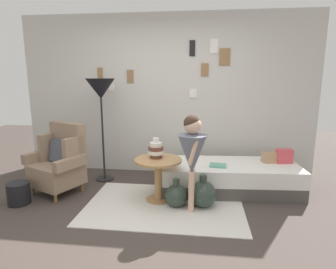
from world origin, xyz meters
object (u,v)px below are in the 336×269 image
object	(u,v)px
vase_striped	(156,150)
magazine_basket	(19,193)
daybed	(230,177)
book_on_daybed	(218,165)
armchair	(60,161)
person_child	(192,150)
side_table	(158,171)
demijohn_near	(176,195)
demijohn_far	(203,194)
floor_lamp	(101,92)

from	to	relation	value
vase_striped	magazine_basket	size ratio (longest dim) A/B	0.94
daybed	book_on_daybed	size ratio (longest dim) A/B	8.85
armchair	person_child	bearing A→B (deg)	-11.80
side_table	demijohn_near	size ratio (longest dim) A/B	1.65
daybed	side_table	distance (m)	1.09
person_child	magazine_basket	size ratio (longest dim) A/B	4.21
armchair	book_on_daybed	bearing A→B (deg)	3.89
magazine_basket	side_table	bearing A→B (deg)	9.99
daybed	demijohn_near	world-z (taller)	daybed
demijohn_far	daybed	bearing A→B (deg)	56.42
side_table	person_child	distance (m)	0.61
vase_striped	book_on_daybed	distance (m)	0.90
daybed	vase_striped	distance (m)	1.18
side_table	vase_striped	size ratio (longest dim) A/B	2.31
side_table	person_child	xyz separation A→B (m)	(0.44, -0.24, 0.35)
side_table	book_on_daybed	xyz separation A→B (m)	(0.78, 0.30, 0.00)
armchair	floor_lamp	distance (m)	1.16
book_on_daybed	magazine_basket	xyz separation A→B (m)	(-2.55, -0.61, -0.28)
floor_lamp	magazine_basket	world-z (taller)	floor_lamp
floor_lamp	daybed	bearing A→B (deg)	-6.26
daybed	demijohn_far	size ratio (longest dim) A/B	4.63
book_on_daybed	demijohn_far	distance (m)	0.52
daybed	demijohn_far	xyz separation A→B (m)	(-0.38, -0.57, -0.03)
side_table	vase_striped	distance (m)	0.27
daybed	side_table	size ratio (longest dim) A/B	3.19
book_on_daybed	demijohn_far	xyz separation A→B (m)	(-0.20, -0.42, -0.24)
book_on_daybed	magazine_basket	bearing A→B (deg)	-166.45
side_table	person_child	bearing A→B (deg)	-28.10
book_on_daybed	magazine_basket	world-z (taller)	book_on_daybed
vase_striped	magazine_basket	distance (m)	1.85
daybed	vase_striped	size ratio (longest dim) A/B	7.38
vase_striped	demijohn_near	xyz separation A→B (m)	(0.29, -0.20, -0.53)
demijohn_far	book_on_daybed	bearing A→B (deg)	64.48
vase_striped	floor_lamp	xyz separation A→B (m)	(-0.93, 0.61, 0.70)
side_table	book_on_daybed	distance (m)	0.84
person_child	book_on_daybed	xyz separation A→B (m)	(0.34, 0.54, -0.34)
vase_striped	floor_lamp	distance (m)	1.32
side_table	demijohn_near	world-z (taller)	side_table
book_on_daybed	demijohn_near	distance (m)	0.75
daybed	vase_striped	bearing A→B (deg)	-158.08
vase_striped	demijohn_far	distance (m)	0.82
armchair	demijohn_near	distance (m)	1.72
daybed	demijohn_far	bearing A→B (deg)	-123.58
side_table	demijohn_far	bearing A→B (deg)	-11.31
armchair	daybed	xyz separation A→B (m)	(2.39, 0.30, -0.24)
daybed	person_child	world-z (taller)	person_child
book_on_daybed	vase_striped	bearing A→B (deg)	-163.10
floor_lamp	book_on_daybed	xyz separation A→B (m)	(1.75, -0.37, -0.96)
book_on_daybed	magazine_basket	size ratio (longest dim) A/B	0.79
person_child	floor_lamp	bearing A→B (deg)	147.37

